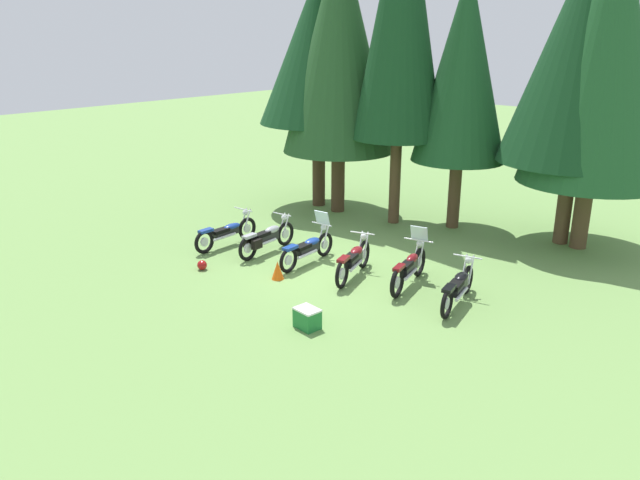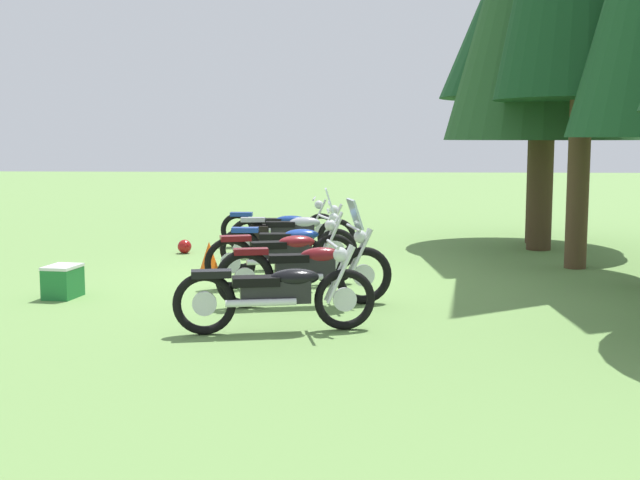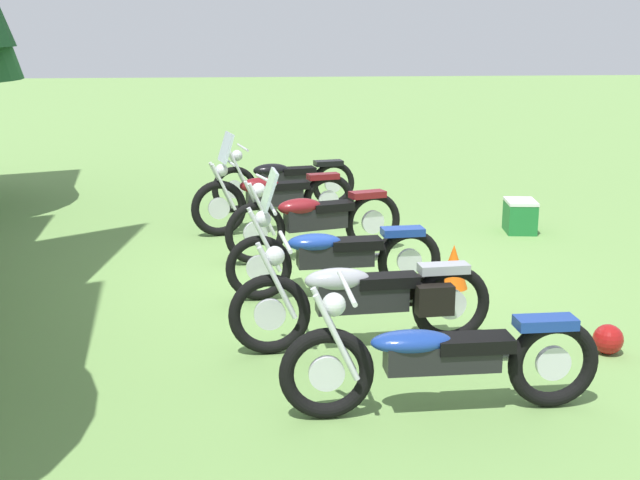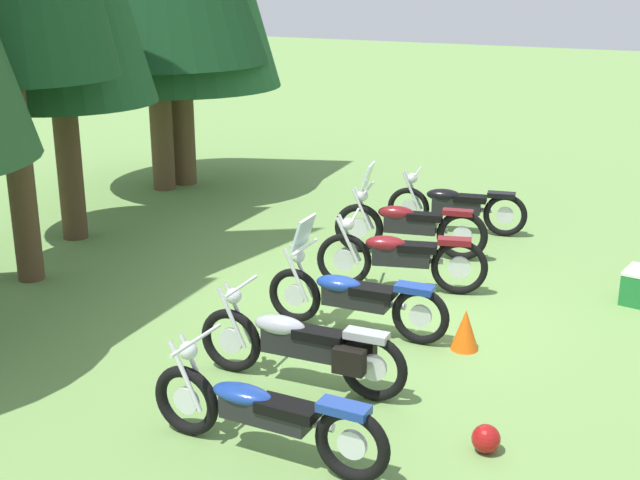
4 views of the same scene
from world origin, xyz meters
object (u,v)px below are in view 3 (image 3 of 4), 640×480
object	(u,v)px
motorcycle_1	(367,298)
motorcycle_3	(314,219)
motorcycle_0	(440,357)
dropped_helmet	(608,339)
motorcycle_4	(272,197)
picnic_cooler	(520,216)
motorcycle_2	(332,253)
motorcycle_5	(284,180)
traffic_cone	(453,266)

from	to	relation	value
motorcycle_1	motorcycle_3	bearing A→B (deg)	-90.63
motorcycle_0	dropped_helmet	bearing A→B (deg)	-151.50
motorcycle_1	dropped_helmet	bearing A→B (deg)	166.11
motorcycle_1	dropped_helmet	world-z (taller)	motorcycle_1
motorcycle_4	picnic_cooler	distance (m)	3.42
picnic_cooler	dropped_helmet	world-z (taller)	picnic_cooler
motorcycle_2	motorcycle_5	bearing A→B (deg)	-90.56
motorcycle_2	motorcycle_5	size ratio (longest dim) A/B	1.01
dropped_helmet	motorcycle_1	bearing A→B (deg)	80.15
motorcycle_2	motorcycle_4	distance (m)	2.97
motorcycle_0	motorcycle_4	bearing A→B (deg)	-81.32
motorcycle_1	traffic_cone	bearing A→B (deg)	-130.44
motorcycle_3	motorcycle_4	size ratio (longest dim) A/B	0.97
traffic_cone	dropped_helmet	world-z (taller)	traffic_cone
motorcycle_5	motorcycle_1	bearing A→B (deg)	82.00
motorcycle_0	motorcycle_4	world-z (taller)	motorcycle_4
motorcycle_1	motorcycle_2	bearing A→B (deg)	-88.79
traffic_cone	dropped_helmet	size ratio (longest dim) A/B	1.83
motorcycle_5	picnic_cooler	distance (m)	3.66
motorcycle_0	traffic_cone	distance (m)	3.08
motorcycle_5	picnic_cooler	bearing A→B (deg)	137.81
traffic_cone	picnic_cooler	bearing A→B (deg)	-32.81
motorcycle_1	motorcycle_2	world-z (taller)	motorcycle_2
motorcycle_4	traffic_cone	world-z (taller)	motorcycle_4
traffic_cone	motorcycle_0	bearing A→B (deg)	163.61
motorcycle_0	traffic_cone	bearing A→B (deg)	-107.22
motorcycle_2	traffic_cone	distance (m)	1.36
motorcycle_4	picnic_cooler	bearing A→B (deg)	161.05
motorcycle_4	motorcycle_3	bearing A→B (deg)	94.98
motorcycle_1	motorcycle_4	xyz separation A→B (m)	(4.41, 0.63, 0.03)
dropped_helmet	motorcycle_0	bearing A→B (deg)	119.33
motorcycle_0	motorcycle_4	size ratio (longest dim) A/B	1.03
picnic_cooler	traffic_cone	distance (m)	2.88
motorcycle_1	traffic_cone	world-z (taller)	motorcycle_1
motorcycle_3	motorcycle_2	bearing A→B (deg)	74.84
dropped_helmet	motorcycle_5	bearing A→B (deg)	21.37
motorcycle_1	motorcycle_5	world-z (taller)	motorcycle_1
motorcycle_0	picnic_cooler	distance (m)	5.89
motorcycle_3	picnic_cooler	xyz separation A→B (m)	(1.03, -2.94, -0.25)
motorcycle_2	motorcycle_3	world-z (taller)	motorcycle_2
motorcycle_2	motorcycle_4	size ratio (longest dim) A/B	1.00
motorcycle_3	traffic_cone	bearing A→B (deg)	118.05
motorcycle_2	dropped_helmet	size ratio (longest dim) A/B	8.72
motorcycle_5	motorcycle_0	bearing A→B (deg)	83.92
motorcycle_4	dropped_helmet	bearing A→B (deg)	106.51
motorcycle_4	dropped_helmet	distance (m)	5.48
motorcycle_0	motorcycle_3	distance (m)	4.36
traffic_cone	motorcycle_4	bearing A→B (deg)	33.32
motorcycle_2	picnic_cooler	world-z (taller)	motorcycle_2
motorcycle_0	traffic_cone	size ratio (longest dim) A/B	4.93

